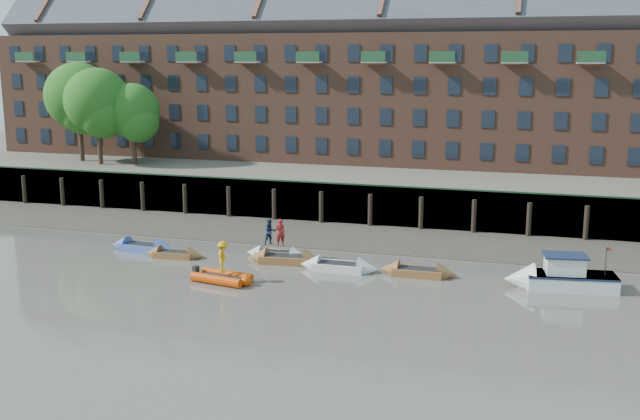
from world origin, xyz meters
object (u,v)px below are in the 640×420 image
at_px(rowboat_3, 277,255).
at_px(rowboat_6, 418,272).
at_px(rowboat_1, 143,247).
at_px(rowboat_2, 174,254).
at_px(rowboat_5, 339,267).
at_px(rib_tender, 224,278).
at_px(person_rower_a, 280,232).
at_px(person_rower_b, 270,232).
at_px(rowboat_4, 285,259).
at_px(motor_launch, 553,277).
at_px(person_rib_crew, 223,257).

height_order(rowboat_3, rowboat_6, rowboat_6).
xyz_separation_m(rowboat_1, rowboat_2, (2.86, -0.90, -0.04)).
bearing_deg(rowboat_1, rowboat_2, -14.45).
relative_size(rowboat_5, rib_tender, 1.31).
relative_size(person_rower_a, person_rower_b, 1.04).
distance_m(rowboat_2, person_rower_b, 6.56).
distance_m(rowboat_4, person_rower_a, 1.95).
bearing_deg(motor_launch, rowboat_6, -10.39).
bearing_deg(rib_tender, person_rower_b, 94.43).
relative_size(rowboat_4, rowboat_6, 1.08).
relative_size(rowboat_1, rowboat_3, 1.15).
xyz_separation_m(rowboat_4, motor_launch, (16.58, -0.67, 0.40)).
height_order(rowboat_2, rowboat_4, rowboat_4).
bearing_deg(person_rower_a, rowboat_2, -15.39).
bearing_deg(rowboat_2, rowboat_6, -1.85).
bearing_deg(rowboat_6, person_rib_crew, -157.65).
distance_m(rowboat_1, rowboat_3, 9.49).
bearing_deg(rowboat_4, rowboat_2, 179.99).
bearing_deg(person_rower_b, rowboat_6, -52.44).
distance_m(rib_tender, motor_launch, 19.15).
distance_m(rowboat_1, rowboat_6, 19.11).
relative_size(rowboat_6, rib_tender, 1.24).
relative_size(rowboat_3, person_rower_b, 2.55).
xyz_separation_m(rowboat_6, person_rib_crew, (-10.86, -4.53, 1.30)).
distance_m(rowboat_3, rib_tender, 6.15).
bearing_deg(rowboat_1, person_rower_b, 9.70).
height_order(rowboat_3, motor_launch, motor_launch).
height_order(rowboat_2, person_rib_crew, person_rib_crew).
height_order(rowboat_5, rib_tender, rowboat_5).
bearing_deg(rowboat_2, rowboat_1, 159.14).
relative_size(rowboat_6, person_rower_b, 2.74).
distance_m(person_rower_a, person_rib_crew, 6.19).
bearing_deg(rowboat_2, motor_launch, -2.93).
relative_size(rib_tender, person_rower_b, 2.21).
distance_m(rowboat_1, rowboat_4, 10.37).
relative_size(rowboat_4, rib_tender, 1.34).
relative_size(rowboat_1, person_rower_a, 2.80).
height_order(rowboat_5, rowboat_6, rowboat_5).
xyz_separation_m(rowboat_2, person_rower_b, (6.09, 1.94, 1.50)).
bearing_deg(rowboat_1, rib_tender, -28.48).
bearing_deg(rowboat_6, motor_launch, -2.13).
bearing_deg(rowboat_5, rowboat_6, 2.77).
bearing_deg(person_rower_a, rowboat_4, 92.22).
height_order(rowboat_1, rowboat_5, rowboat_5).
xyz_separation_m(rowboat_1, rowboat_5, (14.18, -0.81, 0.00)).
bearing_deg(rowboat_2, person_rower_b, 14.37).
bearing_deg(rowboat_6, rowboat_4, 176.93).
distance_m(motor_launch, person_rower_a, 17.39).
xyz_separation_m(rowboat_3, rowboat_6, (9.66, -1.42, 0.02)).
relative_size(rowboat_5, person_rower_b, 2.90).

